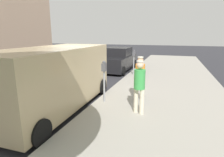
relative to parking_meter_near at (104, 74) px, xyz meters
The scene contains 8 objects.
ground_plane 1.94m from the parking_meter_near, 151.00° to the left, with size 80.00×80.00×0.00m, color #2D2D33.
sidewalk_slab 2.53m from the parking_meter_near, 19.19° to the left, with size 5.00×32.00×0.15m, color #9E998E.
parking_meter_near is the anchor object (origin of this frame).
parking_meter_far 5.10m from the parking_meter_near, 90.00° to the left, with size 0.14×0.18×1.52m.
pedestrian_in_green 1.53m from the parking_meter_near, 24.00° to the right, with size 0.34×0.34×1.67m.
pedestrian_in_orange 1.31m from the parking_meter_near, 22.58° to the left, with size 0.34×0.34×1.66m.
parked_van 1.74m from the parking_meter_near, 149.51° to the right, with size 2.21×5.24×2.15m.
parked_sedan_ahead 7.01m from the parking_meter_near, 102.71° to the left, with size 1.97×4.41×1.65m.
Camera 1 is at (3.69, -6.82, 2.58)m, focal length 29.69 mm.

